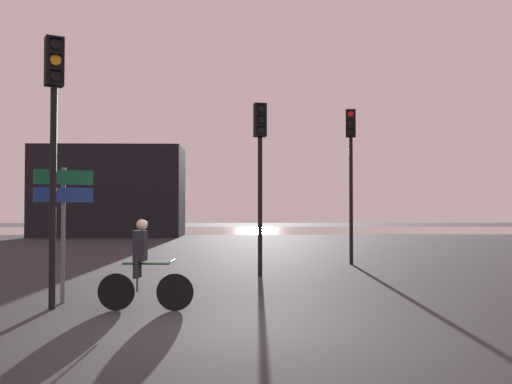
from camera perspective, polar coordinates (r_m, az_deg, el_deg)
ground_plane at (r=8.78m, az=-2.56°, el=-13.58°), size 120.00×120.00×0.00m
water_strip at (r=46.60m, az=-1.58°, el=-3.82°), size 80.00×16.00×0.01m
distant_building at (r=37.55m, az=-14.43°, el=0.04°), size 9.26×4.00×5.72m
traffic_light_center at (r=15.22m, az=0.41°, el=3.60°), size 0.36×0.38×4.62m
traffic_light_near_left at (r=11.04m, az=-19.58°, el=6.72°), size 0.40×0.42×4.93m
traffic_light_far_right at (r=18.73m, az=9.47°, el=3.42°), size 0.36×0.38×5.01m
direction_sign_post at (r=11.53m, az=-18.69°, el=-1.65°), size 0.99×0.53×2.60m
cyclist at (r=10.38m, az=-11.32°, el=-7.10°), size 1.71×0.46×1.62m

